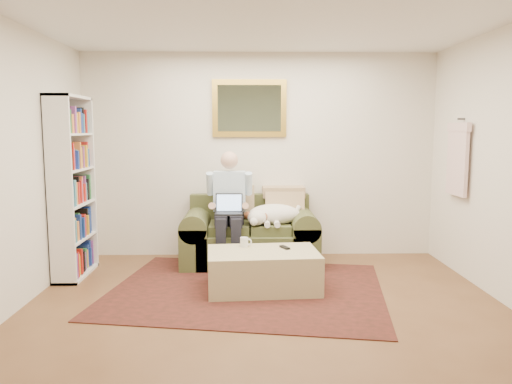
{
  "coord_description": "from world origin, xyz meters",
  "views": [
    {
      "loc": [
        -0.18,
        -3.92,
        1.63
      ],
      "look_at": [
        -0.06,
        1.53,
        0.95
      ],
      "focal_mm": 35.0,
      "sensor_mm": 36.0,
      "label": 1
    }
  ],
  "objects_px": {
    "coffee_mug": "(244,242)",
    "sleeping_dog": "(274,214)",
    "bookshelf": "(72,187)",
    "laptop": "(229,208)",
    "ottoman": "(263,270)",
    "sofa": "(250,241)",
    "seated_man": "(229,210)"
  },
  "relations": [
    {
      "from": "seated_man",
      "to": "sleeping_dog",
      "type": "distance_m",
      "value": 0.55
    },
    {
      "from": "sleeping_dog",
      "to": "bookshelf",
      "type": "bearing_deg",
      "value": -170.73
    },
    {
      "from": "ottoman",
      "to": "bookshelf",
      "type": "relative_size",
      "value": 0.56
    },
    {
      "from": "sleeping_dog",
      "to": "ottoman",
      "type": "height_order",
      "value": "sleeping_dog"
    },
    {
      "from": "coffee_mug",
      "to": "sleeping_dog",
      "type": "bearing_deg",
      "value": 64.08
    },
    {
      "from": "sofa",
      "to": "coffee_mug",
      "type": "distance_m",
      "value": 0.84
    },
    {
      "from": "sleeping_dog",
      "to": "ottoman",
      "type": "xyz_separation_m",
      "value": [
        -0.17,
        -0.93,
        -0.42
      ]
    },
    {
      "from": "laptop",
      "to": "sleeping_dog",
      "type": "bearing_deg",
      "value": 13.64
    },
    {
      "from": "seated_man",
      "to": "sleeping_dog",
      "type": "xyz_separation_m",
      "value": [
        0.54,
        0.07,
        -0.06
      ]
    },
    {
      "from": "sleeping_dog",
      "to": "bookshelf",
      "type": "relative_size",
      "value": 0.34
    },
    {
      "from": "sleeping_dog",
      "to": "bookshelf",
      "type": "distance_m",
      "value": 2.33
    },
    {
      "from": "seated_man",
      "to": "laptop",
      "type": "height_order",
      "value": "seated_man"
    },
    {
      "from": "seated_man",
      "to": "bookshelf",
      "type": "bearing_deg",
      "value": -170.06
    },
    {
      "from": "seated_man",
      "to": "ottoman",
      "type": "relative_size",
      "value": 1.23
    },
    {
      "from": "laptop",
      "to": "seated_man",
      "type": "bearing_deg",
      "value": 90.0
    },
    {
      "from": "seated_man",
      "to": "bookshelf",
      "type": "relative_size",
      "value": 0.69
    },
    {
      "from": "sofa",
      "to": "seated_man",
      "type": "relative_size",
      "value": 1.19
    },
    {
      "from": "bookshelf",
      "to": "laptop",
      "type": "bearing_deg",
      "value": 7.89
    },
    {
      "from": "seated_man",
      "to": "ottoman",
      "type": "bearing_deg",
      "value": -66.89
    },
    {
      "from": "seated_man",
      "to": "laptop",
      "type": "relative_size",
      "value": 4.33
    },
    {
      "from": "laptop",
      "to": "bookshelf",
      "type": "xyz_separation_m",
      "value": [
        -1.73,
        -0.24,
        0.28
      ]
    },
    {
      "from": "coffee_mug",
      "to": "bookshelf",
      "type": "bearing_deg",
      "value": 168.95
    },
    {
      "from": "sofa",
      "to": "ottoman",
      "type": "height_order",
      "value": "sofa"
    },
    {
      "from": "ottoman",
      "to": "coffee_mug",
      "type": "height_order",
      "value": "coffee_mug"
    },
    {
      "from": "laptop",
      "to": "bookshelf",
      "type": "height_order",
      "value": "bookshelf"
    },
    {
      "from": "sofa",
      "to": "laptop",
      "type": "relative_size",
      "value": 5.15
    },
    {
      "from": "sofa",
      "to": "coffee_mug",
      "type": "xyz_separation_m",
      "value": [
        -0.07,
        -0.82,
        0.17
      ]
    },
    {
      "from": "sofa",
      "to": "seated_man",
      "type": "xyz_separation_m",
      "value": [
        -0.24,
        -0.15,
        0.41
      ]
    },
    {
      "from": "sleeping_dog",
      "to": "coffee_mug",
      "type": "xyz_separation_m",
      "value": [
        -0.36,
        -0.74,
        -0.17
      ]
    },
    {
      "from": "ottoman",
      "to": "coffee_mug",
      "type": "distance_m",
      "value": 0.37
    },
    {
      "from": "seated_man",
      "to": "coffee_mug",
      "type": "relative_size",
      "value": 13.74
    },
    {
      "from": "sofa",
      "to": "ottoman",
      "type": "distance_m",
      "value": 1.03
    }
  ]
}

